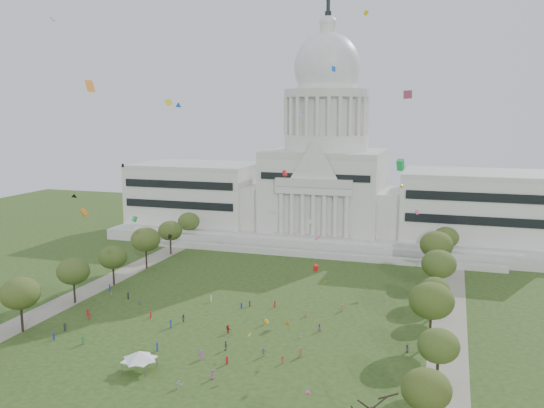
# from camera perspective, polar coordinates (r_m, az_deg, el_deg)

# --- Properties ---
(ground) EXTENTS (400.00, 400.00, 0.00)m
(ground) POSITION_cam_1_polar(r_m,az_deg,el_deg) (124.44, -6.47, -14.21)
(ground) COLOR #2C4318
(ground) RESTS_ON ground
(capitol) EXTENTS (160.00, 64.50, 91.30)m
(capitol) POSITION_cam_1_polar(r_m,az_deg,el_deg) (224.32, 5.31, 2.24)
(capitol) COLOR beige
(capitol) RESTS_ON ground
(path_left) EXTENTS (8.00, 160.00, 0.04)m
(path_left) POSITION_cam_1_polar(r_m,az_deg,el_deg) (171.65, -17.21, -7.92)
(path_left) COLOR gray
(path_left) RESTS_ON ground
(path_right) EXTENTS (8.00, 160.00, 0.04)m
(path_right) POSITION_cam_1_polar(r_m,az_deg,el_deg) (142.80, 17.13, -11.42)
(path_right) COLOR gray
(path_right) RESTS_ON ground
(row_tree_r_0) EXTENTS (7.67, 7.67, 10.91)m
(row_tree_r_0) POSITION_cam_1_polar(r_m,az_deg,el_deg) (94.14, 15.04, -17.34)
(row_tree_r_0) COLOR black
(row_tree_r_0) RESTS_ON ground
(row_tree_l_1) EXTENTS (8.86, 8.86, 12.59)m
(row_tree_l_1) POSITION_cam_1_polar(r_m,az_deg,el_deg) (142.06, -23.69, -8.11)
(row_tree_l_1) COLOR black
(row_tree_l_1) RESTS_ON ground
(row_tree_r_1) EXTENTS (7.58, 7.58, 10.78)m
(row_tree_r_1) POSITION_cam_1_polar(r_m,az_deg,el_deg) (110.44, 16.18, -13.34)
(row_tree_r_1) COLOR black
(row_tree_r_1) RESTS_ON ground
(row_tree_l_2) EXTENTS (8.42, 8.42, 11.97)m
(row_tree_l_2) POSITION_cam_1_polar(r_m,az_deg,el_deg) (157.80, -19.09, -6.31)
(row_tree_l_2) COLOR black
(row_tree_l_2) RESTS_ON ground
(row_tree_r_2) EXTENTS (9.55, 9.55, 13.58)m
(row_tree_r_2) POSITION_cam_1_polar(r_m,az_deg,el_deg) (127.81, 15.53, -9.23)
(row_tree_r_2) COLOR black
(row_tree_r_2) RESTS_ON ground
(row_tree_l_3) EXTENTS (8.12, 8.12, 11.55)m
(row_tree_l_3) POSITION_cam_1_polar(r_m,az_deg,el_deg) (170.46, -15.50, -5.10)
(row_tree_l_3) COLOR black
(row_tree_l_3) RESTS_ON ground
(row_tree_r_3) EXTENTS (7.01, 7.01, 9.98)m
(row_tree_r_3) POSITION_cam_1_polar(r_m,az_deg,el_deg) (144.83, 15.84, -8.12)
(row_tree_r_3) COLOR black
(row_tree_r_3) RESTS_ON ground
(row_tree_l_4) EXTENTS (9.29, 9.29, 13.21)m
(row_tree_l_4) POSITION_cam_1_polar(r_m,az_deg,el_deg) (185.50, -12.41, -3.45)
(row_tree_l_4) COLOR black
(row_tree_l_4) RESTS_ON ground
(row_tree_r_4) EXTENTS (9.19, 9.19, 13.06)m
(row_tree_r_4) POSITION_cam_1_polar(r_m,az_deg,el_deg) (159.20, 16.20, -5.74)
(row_tree_r_4) COLOR black
(row_tree_r_4) RESTS_ON ground
(row_tree_l_5) EXTENTS (8.33, 8.33, 11.85)m
(row_tree_l_5) POSITION_cam_1_polar(r_m,az_deg,el_deg) (202.13, -10.05, -2.62)
(row_tree_l_5) COLOR black
(row_tree_l_5) RESTS_ON ground
(row_tree_r_5) EXTENTS (9.82, 9.82, 13.96)m
(row_tree_r_5) POSITION_cam_1_polar(r_m,az_deg,el_deg) (178.65, 15.98, -3.90)
(row_tree_r_5) COLOR black
(row_tree_r_5) RESTS_ON ground
(row_tree_l_6) EXTENTS (8.19, 8.19, 11.64)m
(row_tree_l_6) POSITION_cam_1_polar(r_m,az_deg,el_deg) (218.75, -8.24, -1.71)
(row_tree_l_6) COLOR black
(row_tree_l_6) RESTS_ON ground
(row_tree_r_6) EXTENTS (8.42, 8.42, 11.97)m
(row_tree_r_6) POSITION_cam_1_polar(r_m,az_deg,el_deg) (196.44, 16.85, -3.19)
(row_tree_r_6) COLOR black
(row_tree_r_6) RESTS_ON ground
(big_bare_tree) EXTENTS (6.00, 5.00, 12.80)m
(big_bare_tree) POSITION_cam_1_polar(r_m,az_deg,el_deg) (86.70, 9.94, -18.90)
(big_bare_tree) COLOR black
(big_bare_tree) RESTS_ON ground
(event_tent) EXTENTS (7.53, 7.53, 4.04)m
(event_tent) POSITION_cam_1_polar(r_m,az_deg,el_deg) (116.60, -13.01, -14.39)
(event_tent) COLOR #4C4C4C
(event_tent) RESTS_ON ground
(person_0) EXTENTS (0.96, 0.88, 1.64)m
(person_0) POSITION_cam_1_polar(r_m,az_deg,el_deg) (125.68, 13.25, -13.76)
(person_0) COLOR #4C4C51
(person_0) RESTS_ON ground
(person_2) EXTENTS (0.99, 0.72, 1.84)m
(person_2) POSITION_cam_1_polar(r_m,az_deg,el_deg) (133.33, 4.75, -12.12)
(person_2) COLOR #994C8C
(person_2) RESTS_ON ground
(person_3) EXTENTS (0.78, 1.07, 1.49)m
(person_3) POSITION_cam_1_polar(r_m,az_deg,el_deg) (117.73, 1.05, -15.17)
(person_3) COLOR #B21E1E
(person_3) RESTS_ON ground
(person_4) EXTENTS (0.99, 1.32, 2.01)m
(person_4) POSITION_cam_1_polar(r_m,az_deg,el_deg) (123.69, -4.60, -13.82)
(person_4) COLOR #4C4C51
(person_4) RESTS_ON ground
(person_5) EXTENTS (1.94, 1.64, 2.00)m
(person_5) POSITION_cam_1_polar(r_m,az_deg,el_deg) (132.30, -4.38, -12.25)
(person_5) COLOR #B21E1E
(person_5) RESTS_ON ground
(person_6) EXTENTS (0.73, 0.98, 1.83)m
(person_6) POSITION_cam_1_polar(r_m,az_deg,el_deg) (112.09, -5.89, -16.44)
(person_6) COLOR #994C8C
(person_6) RESTS_ON ground
(person_7) EXTENTS (0.81, 0.66, 1.95)m
(person_7) POSITION_cam_1_polar(r_m,az_deg,el_deg) (121.36, -12.16, -14.49)
(person_7) COLOR #994C8C
(person_7) RESTS_ON ground
(person_8) EXTENTS (1.02, 0.92, 1.79)m
(person_8) POSITION_cam_1_polar(r_m,az_deg,el_deg) (140.25, -8.75, -11.11)
(person_8) COLOR #4C4C51
(person_8) RESTS_ON ground
(person_9) EXTENTS (1.32, 1.14, 1.82)m
(person_9) POSITION_cam_1_polar(r_m,az_deg,el_deg) (120.65, -0.84, -14.46)
(person_9) COLOR #4C4C51
(person_9) RESTS_ON ground
(person_10) EXTENTS (0.57, 0.86, 1.37)m
(person_10) POSITION_cam_1_polar(r_m,az_deg,el_deg) (129.91, 2.90, -12.80)
(person_10) COLOR silver
(person_10) RESTS_ON ground
(person_11) EXTENTS (1.51, 0.87, 1.54)m
(person_11) POSITION_cam_1_polar(r_m,az_deg,el_deg) (109.65, -9.25, -17.21)
(person_11) COLOR silver
(person_11) RESTS_ON ground
(distant_crowd) EXTENTS (64.85, 37.61, 1.93)m
(distant_crowd) POSITION_cam_1_polar(r_m,az_deg,el_deg) (139.99, -9.30, -11.17)
(distant_crowd) COLOR #26262B
(distant_crowd) RESTS_ON ground
(kite_swarm) EXTENTS (83.64, 105.81, 63.42)m
(kite_swarm) POSITION_cam_1_polar(r_m,az_deg,el_deg) (120.52, -3.72, 0.08)
(kite_swarm) COLOR yellow
(kite_swarm) RESTS_ON ground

